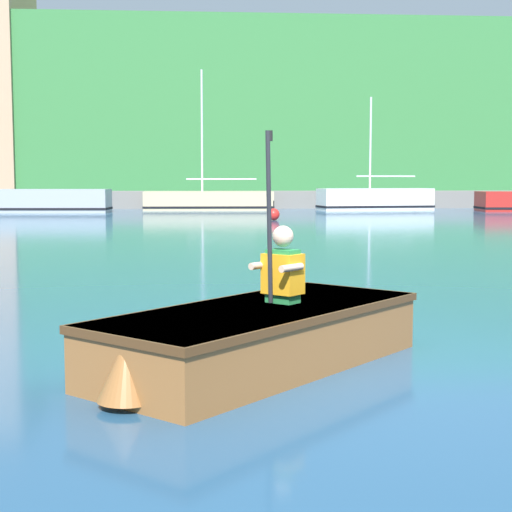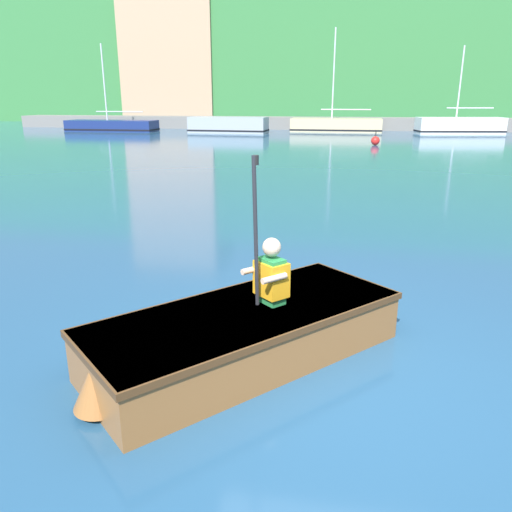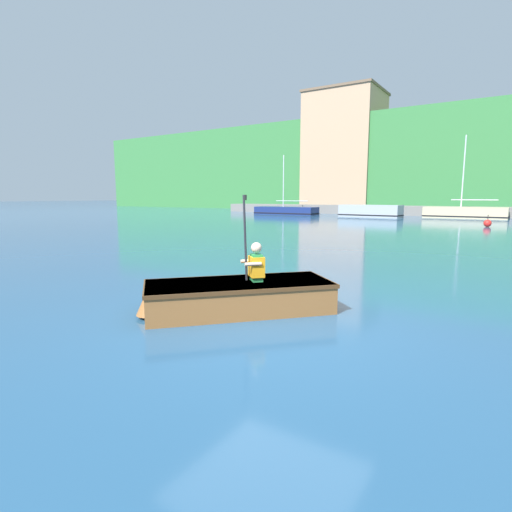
% 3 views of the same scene
% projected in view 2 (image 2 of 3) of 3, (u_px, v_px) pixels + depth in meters
% --- Properties ---
extents(ground_plane, '(300.00, 300.00, 0.00)m').
position_uv_depth(ground_plane, '(329.00, 381.00, 4.22)').
color(ground_plane, navy).
extents(shoreline_ridge, '(120.00, 20.00, 11.88)m').
position_uv_depth(shoreline_ridge, '(351.00, 62.00, 53.19)').
color(shoreline_ridge, '#387A3D').
rests_on(shoreline_ridge, ground).
extents(waterfront_warehouse_left, '(12.17, 9.96, 11.20)m').
position_uv_depth(waterfront_warehouse_left, '(83.00, 66.00, 53.76)').
color(waterfront_warehouse_left, '#B2A899').
rests_on(waterfront_warehouse_left, ground).
extents(waterfront_office_block_center, '(9.37, 8.59, 15.46)m').
position_uv_depth(waterfront_office_block_center, '(177.00, 41.00, 49.79)').
color(waterfront_office_block_center, tan).
rests_on(waterfront_office_block_center, ground).
extents(marina_dock, '(52.91, 2.40, 0.90)m').
position_uv_depth(marina_dock, '(348.00, 124.00, 37.73)').
color(marina_dock, slate).
rests_on(marina_dock, ground).
extents(moored_boat_dock_west_end, '(6.52, 2.04, 5.91)m').
position_uv_depth(moored_boat_dock_west_end, '(112.00, 126.00, 36.14)').
color(moored_boat_dock_west_end, navy).
rests_on(moored_boat_dock_west_end, ground).
extents(moored_boat_dock_west_inner, '(6.37, 2.38, 6.84)m').
position_uv_depth(moored_boat_dock_west_inner, '(336.00, 125.00, 35.39)').
color(moored_boat_dock_west_inner, '#CCB789').
rests_on(moored_boat_dock_west_inner, ground).
extents(moored_boat_dock_center_near, '(5.82, 2.53, 5.50)m').
position_uv_depth(moored_boat_dock_center_near, '(460.00, 126.00, 33.32)').
color(moored_boat_dock_center_near, white).
rests_on(moored_boat_dock_center_near, ground).
extents(moored_boat_dock_east_end, '(5.45, 2.14, 1.06)m').
position_uv_depth(moored_boat_dock_east_end, '(228.00, 125.00, 34.16)').
color(moored_boat_dock_east_end, '#9EA3A8').
rests_on(moored_boat_dock_east_end, ground).
extents(rowboat_foreground, '(2.83, 2.93, 0.48)m').
position_uv_depth(rowboat_foreground, '(242.00, 332.00, 4.50)').
color(rowboat_foreground, '#935B2D').
rests_on(rowboat_foreground, ground).
extents(person_paddler, '(0.46, 0.46, 1.36)m').
position_uv_depth(person_paddler, '(270.00, 274.00, 4.53)').
color(person_paddler, '#267F3F').
rests_on(person_paddler, rowboat_foreground).
extents(channel_buoy, '(0.44, 0.44, 0.72)m').
position_uv_depth(channel_buoy, '(375.00, 141.00, 25.31)').
color(channel_buoy, red).
rests_on(channel_buoy, ground).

